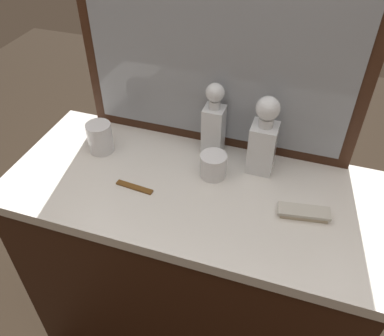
{
  "coord_description": "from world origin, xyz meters",
  "views": [
    {
      "loc": [
        0.3,
        -0.9,
        1.85
      ],
      "look_at": [
        0.0,
        0.0,
        1.04
      ],
      "focal_mm": 37.39,
      "sensor_mm": 36.0,
      "label": 1
    }
  ],
  "objects_px": {
    "crystal_decanter_front": "(214,127)",
    "silver_brush_front": "(304,213)",
    "crystal_decanter_left": "(263,142)",
    "tortoiseshell_comb": "(134,187)",
    "crystal_tumbler_center": "(100,139)",
    "crystal_tumbler_far_right": "(213,166)"
  },
  "relations": [
    {
      "from": "tortoiseshell_comb",
      "to": "crystal_tumbler_far_right",
      "type": "bearing_deg",
      "value": 32.36
    },
    {
      "from": "crystal_decanter_left",
      "to": "tortoiseshell_comb",
      "type": "height_order",
      "value": "crystal_decanter_left"
    },
    {
      "from": "crystal_tumbler_far_right",
      "to": "silver_brush_front",
      "type": "bearing_deg",
      "value": -16.55
    },
    {
      "from": "crystal_tumbler_center",
      "to": "silver_brush_front",
      "type": "distance_m",
      "value": 0.74
    },
    {
      "from": "tortoiseshell_comb",
      "to": "crystal_decanter_left",
      "type": "bearing_deg",
      "value": 31.6
    },
    {
      "from": "crystal_tumbler_center",
      "to": "crystal_decanter_left",
      "type": "bearing_deg",
      "value": 8.0
    },
    {
      "from": "crystal_tumbler_far_right",
      "to": "tortoiseshell_comb",
      "type": "distance_m",
      "value": 0.27
    },
    {
      "from": "crystal_tumbler_center",
      "to": "crystal_tumbler_far_right",
      "type": "relative_size",
      "value": 1.24
    },
    {
      "from": "crystal_decanter_front",
      "to": "silver_brush_front",
      "type": "bearing_deg",
      "value": -31.51
    },
    {
      "from": "crystal_decanter_front",
      "to": "silver_brush_front",
      "type": "distance_m",
      "value": 0.42
    },
    {
      "from": "crystal_decanter_left",
      "to": "tortoiseshell_comb",
      "type": "xyz_separation_m",
      "value": [
        -0.37,
        -0.23,
        -0.11
      ]
    },
    {
      "from": "crystal_decanter_front",
      "to": "crystal_tumbler_center",
      "type": "bearing_deg",
      "value": -163.25
    },
    {
      "from": "crystal_tumbler_center",
      "to": "silver_brush_front",
      "type": "height_order",
      "value": "crystal_tumbler_center"
    },
    {
      "from": "crystal_decanter_front",
      "to": "crystal_tumbler_center",
      "type": "distance_m",
      "value": 0.4
    },
    {
      "from": "crystal_decanter_front",
      "to": "crystal_decanter_left",
      "type": "xyz_separation_m",
      "value": [
        0.18,
        -0.04,
        0.0
      ]
    },
    {
      "from": "crystal_decanter_left",
      "to": "crystal_tumbler_far_right",
      "type": "bearing_deg",
      "value": -149.64
    },
    {
      "from": "silver_brush_front",
      "to": "crystal_decanter_left",
      "type": "bearing_deg",
      "value": 133.73
    },
    {
      "from": "crystal_decanter_front",
      "to": "tortoiseshell_comb",
      "type": "distance_m",
      "value": 0.34
    },
    {
      "from": "crystal_tumbler_far_right",
      "to": "crystal_decanter_front",
      "type": "bearing_deg",
      "value": 106.63
    },
    {
      "from": "crystal_decanter_front",
      "to": "silver_brush_front",
      "type": "relative_size",
      "value": 1.71
    },
    {
      "from": "crystal_tumbler_far_right",
      "to": "silver_brush_front",
      "type": "relative_size",
      "value": 0.55
    },
    {
      "from": "crystal_tumbler_far_right",
      "to": "tortoiseshell_comb",
      "type": "height_order",
      "value": "crystal_tumbler_far_right"
    }
  ]
}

